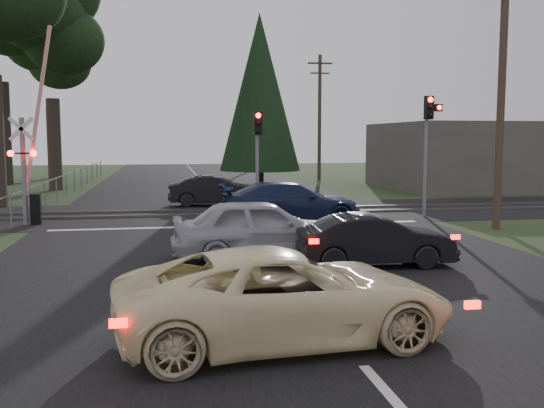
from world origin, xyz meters
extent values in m
plane|color=#263518|center=(0.00, 0.00, 0.00)|extent=(120.00, 120.00, 0.00)
cube|color=black|center=(0.00, 10.00, 0.01)|extent=(14.00, 100.00, 0.01)
cube|color=black|center=(0.00, 12.00, 0.01)|extent=(120.00, 8.00, 0.01)
cube|color=silver|center=(0.00, 8.20, 0.01)|extent=(13.00, 0.35, 0.00)
cube|color=#59544C|center=(0.00, 11.20, 0.05)|extent=(120.00, 0.12, 0.10)
cube|color=#59544C|center=(0.00, 12.80, 0.05)|extent=(120.00, 0.12, 0.10)
cylinder|color=slate|center=(-7.50, 9.80, 1.90)|extent=(0.18, 0.18, 3.80)
cube|color=white|center=(-7.50, 9.70, 3.40)|extent=(0.88, 0.03, 0.88)
cube|color=white|center=(-7.50, 9.70, 3.40)|extent=(0.88, 0.03, 0.88)
cube|color=black|center=(-7.50, 9.72, 2.55)|extent=(0.90, 0.06, 0.06)
sphere|color=#FF0C07|center=(-7.88, 9.65, 2.55)|extent=(0.22, 0.22, 0.22)
sphere|color=#FF0C07|center=(-7.12, 9.65, 2.55)|extent=(0.22, 0.22, 0.22)
cube|color=black|center=(-7.15, 9.80, 0.55)|extent=(0.35, 0.25, 1.10)
cube|color=red|center=(-6.95, 9.80, 4.00)|extent=(1.16, 0.10, 5.93)
cylinder|color=slate|center=(7.50, 9.60, 1.90)|extent=(0.14, 0.14, 3.80)
cube|color=black|center=(7.50, 9.42, 4.25)|extent=(0.32, 0.24, 0.90)
sphere|color=#FF0C07|center=(7.50, 9.29, 4.55)|extent=(0.20, 0.20, 0.20)
sphere|color=black|center=(7.50, 9.29, 4.25)|extent=(0.18, 0.18, 0.18)
sphere|color=black|center=(7.50, 9.29, 3.95)|extent=(0.18, 0.18, 0.18)
cube|color=black|center=(7.88, 9.42, 4.25)|extent=(0.28, 0.22, 0.28)
sphere|color=#FF0C07|center=(7.88, 9.30, 4.25)|extent=(0.18, 0.18, 0.18)
cylinder|color=slate|center=(1.00, 10.80, 1.60)|extent=(0.14, 0.14, 3.20)
cube|color=black|center=(1.00, 10.62, 3.65)|extent=(0.32, 0.24, 0.90)
sphere|color=#FF0C07|center=(1.00, 10.49, 3.95)|extent=(0.20, 0.20, 0.20)
sphere|color=black|center=(1.00, 10.49, 3.65)|extent=(0.18, 0.18, 0.18)
sphere|color=black|center=(1.00, 10.49, 3.35)|extent=(0.18, 0.18, 0.18)
cylinder|color=#4C3D2D|center=(8.50, 6.00, 4.50)|extent=(0.26, 0.26, 9.00)
cylinder|color=#4C3D2D|center=(8.50, 30.00, 4.50)|extent=(0.26, 0.26, 9.00)
cube|color=#4C3D2D|center=(8.50, 30.00, 8.40)|extent=(1.80, 0.12, 0.12)
cube|color=#4C3D2D|center=(8.50, 30.00, 7.70)|extent=(1.40, 0.10, 0.10)
cylinder|color=#4C3D2D|center=(8.50, 55.00, 4.50)|extent=(0.26, 0.26, 9.00)
cube|color=#4C3D2D|center=(8.50, 55.00, 8.40)|extent=(1.80, 0.12, 0.12)
cube|color=#4C3D2D|center=(8.50, 55.00, 7.70)|extent=(1.40, 0.10, 0.10)
cylinder|color=#473D33|center=(-9.00, 25.00, 2.70)|extent=(0.80, 0.80, 5.40)
ellipsoid|color=black|center=(-9.00, 25.00, 9.60)|extent=(6.00, 6.00, 7.20)
cylinder|color=#473D33|center=(-13.00, 30.00, 3.38)|extent=(0.89, 0.89, 6.75)
cylinder|color=#473D33|center=(-11.00, 36.00, 2.70)|extent=(0.80, 0.80, 5.40)
ellipsoid|color=black|center=(-11.00, 36.00, 9.60)|extent=(6.00, 6.00, 7.20)
cylinder|color=#473D33|center=(3.50, 26.00, 1.00)|extent=(0.50, 0.50, 2.00)
cone|color=black|center=(3.50, 26.00, 6.00)|extent=(5.20, 5.20, 10.00)
cube|color=#59514C|center=(18.00, 22.00, 2.00)|extent=(14.00, 10.00, 4.00)
imported|color=#F7E8B1|center=(-0.85, -4.01, 0.71)|extent=(5.30, 2.83, 1.42)
imported|color=black|center=(2.37, 1.00, 0.62)|extent=(3.85, 1.56, 1.24)
imported|color=#A4A6AC|center=(-0.20, 2.33, 0.78)|extent=(4.58, 1.89, 1.55)
imported|color=#162244|center=(1.88, 8.62, 0.74)|extent=(5.20, 2.26, 1.49)
imported|color=black|center=(-0.33, 14.77, 0.69)|extent=(4.30, 1.86, 1.38)
camera|label=1|loc=(-2.61, -12.77, 3.08)|focal=40.00mm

